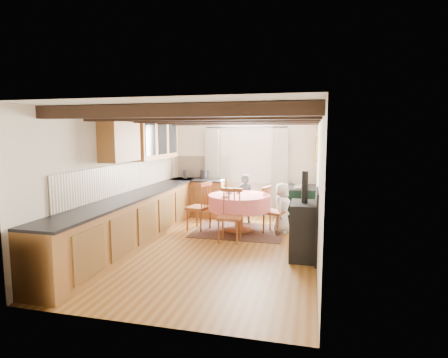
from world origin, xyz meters
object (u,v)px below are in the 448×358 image
(chair_right, at_px, (274,210))
(child_far, at_px, (245,198))
(child_right, at_px, (282,208))
(cast_iron_stove, at_px, (304,215))
(dining_table, at_px, (239,213))
(cup, at_px, (238,191))
(chair_near, at_px, (230,216))
(aga_range, at_px, (301,205))
(chair_left, at_px, (199,206))

(chair_right, distance_m, child_far, 1.10)
(child_far, bearing_deg, child_right, 157.06)
(chair_right, relative_size, cast_iron_stove, 0.67)
(dining_table, distance_m, child_right, 0.90)
(cup, bearing_deg, child_far, 86.10)
(chair_near, height_order, chair_right, chair_near)
(chair_near, relative_size, child_far, 0.90)
(aga_range, bearing_deg, chair_right, -120.40)
(dining_table, bearing_deg, aga_range, 35.48)
(chair_left, bearing_deg, child_right, 113.05)
(dining_table, relative_size, chair_right, 1.33)
(cast_iron_stove, bearing_deg, dining_table, 134.62)
(chair_left, xyz_separation_m, child_far, (0.85, 0.88, 0.04))
(chair_left, distance_m, child_far, 1.22)
(dining_table, xyz_separation_m, cup, (-0.06, 0.19, 0.44))
(chair_right, bearing_deg, chair_near, 153.27)
(chair_near, height_order, child_far, child_far)
(dining_table, relative_size, aga_range, 1.34)
(chair_left, relative_size, cup, 9.58)
(dining_table, relative_size, child_right, 1.24)
(dining_table, xyz_separation_m, chair_right, (0.73, 0.01, 0.10))
(dining_table, height_order, chair_near, chair_near)
(chair_right, relative_size, child_right, 0.93)
(chair_left, distance_m, cast_iron_stove, 2.57)
(chair_right, height_order, child_far, child_far)
(chair_near, bearing_deg, dining_table, 87.44)
(dining_table, distance_m, child_far, 0.83)
(cast_iron_stove, bearing_deg, child_right, 107.44)
(chair_left, relative_size, chair_right, 1.07)
(aga_range, bearing_deg, chair_left, -155.52)
(dining_table, distance_m, aga_range, 1.52)
(chair_left, height_order, aga_range, chair_left)
(chair_left, bearing_deg, aga_range, 130.72)
(child_far, bearing_deg, chair_right, 147.33)
(chair_near, distance_m, chair_right, 1.10)
(dining_table, height_order, cast_iron_stove, cast_iron_stove)
(dining_table, distance_m, chair_left, 0.88)
(chair_near, height_order, aga_range, chair_near)
(child_far, bearing_deg, chair_left, 60.38)
(chair_left, bearing_deg, cup, 124.60)
(chair_near, distance_m, chair_left, 1.09)
(chair_left, relative_size, child_far, 0.92)
(aga_range, xyz_separation_m, child_far, (-1.26, -0.07, 0.12))
(chair_left, height_order, cast_iron_stove, cast_iron_stove)
(chair_right, xyz_separation_m, aga_range, (0.51, 0.87, -0.04))
(dining_table, xyz_separation_m, child_far, (-0.02, 0.81, 0.17))
(chair_left, xyz_separation_m, cup, (0.80, 0.27, 0.31))
(dining_table, relative_size, chair_left, 1.24)
(cast_iron_stove, bearing_deg, child_far, 122.15)
(chair_left, distance_m, chair_right, 1.60)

